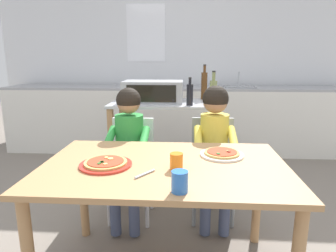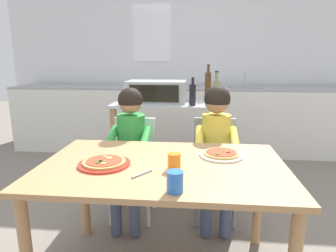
{
  "view_description": "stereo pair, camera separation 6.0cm",
  "coord_description": "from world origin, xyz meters",
  "px_view_note": "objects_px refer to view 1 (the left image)",
  "views": [
    {
      "loc": [
        0.12,
        -1.57,
        1.31
      ],
      "look_at": [
        0.0,
        0.3,
        0.87
      ],
      "focal_mm": 31.59,
      "sensor_mm": 36.0,
      "label": 1
    },
    {
      "loc": [
        0.18,
        -1.57,
        1.31
      ],
      "look_at": [
        0.0,
        0.3,
        0.87
      ],
      "focal_mm": 31.59,
      "sensor_mm": 36.0,
      "label": 2
    }
  ],
  "objects_px": {
    "pizza_plate_red_rimmed": "(106,164)",
    "toaster_oven": "(153,91)",
    "bottle_slim_sauce": "(213,92)",
    "bottle_tall_green_wine": "(204,85)",
    "dining_table": "(165,179)",
    "dining_chair_right": "(213,161)",
    "pizza_plate_white": "(222,154)",
    "dining_chair_left": "(132,161)",
    "child_in_green_shirt": "(128,141)",
    "child_in_yellow_shirt": "(215,138)",
    "serving_spoon": "(145,174)",
    "bottle_squat_spirits": "(190,94)",
    "drinking_cup_orange": "(176,161)",
    "kitchen_island_cart": "(165,132)",
    "drinking_cup_blue": "(180,182)"
  },
  "relations": [
    {
      "from": "dining_chair_left",
      "to": "pizza_plate_red_rimmed",
      "type": "relative_size",
      "value": 2.8
    },
    {
      "from": "dining_chair_right",
      "to": "drinking_cup_blue",
      "type": "distance_m",
      "value": 1.16
    },
    {
      "from": "child_in_yellow_shirt",
      "to": "drinking_cup_orange",
      "type": "distance_m",
      "value": 0.76
    },
    {
      "from": "kitchen_island_cart",
      "to": "bottle_squat_spirits",
      "type": "bearing_deg",
      "value": -37.0
    },
    {
      "from": "pizza_plate_red_rimmed",
      "to": "toaster_oven",
      "type": "bearing_deg",
      "value": 84.49
    },
    {
      "from": "bottle_tall_green_wine",
      "to": "serving_spoon",
      "type": "distance_m",
      "value": 1.69
    },
    {
      "from": "child_in_green_shirt",
      "to": "dining_chair_left",
      "type": "bearing_deg",
      "value": 90.0
    },
    {
      "from": "bottle_slim_sauce",
      "to": "child_in_yellow_shirt",
      "type": "xyz_separation_m",
      "value": [
        -0.01,
        -0.41,
        -0.31
      ]
    },
    {
      "from": "child_in_yellow_shirt",
      "to": "serving_spoon",
      "type": "distance_m",
      "value": 0.91
    },
    {
      "from": "dining_chair_right",
      "to": "pizza_plate_white",
      "type": "distance_m",
      "value": 0.64
    },
    {
      "from": "dining_chair_right",
      "to": "pizza_plate_red_rimmed",
      "type": "xyz_separation_m",
      "value": [
        -0.66,
        -0.8,
        0.25
      ]
    },
    {
      "from": "serving_spoon",
      "to": "bottle_squat_spirits",
      "type": "bearing_deg",
      "value": 79.16
    },
    {
      "from": "kitchen_island_cart",
      "to": "bottle_slim_sauce",
      "type": "distance_m",
      "value": 0.63
    },
    {
      "from": "kitchen_island_cart",
      "to": "child_in_green_shirt",
      "type": "distance_m",
      "value": 0.69
    },
    {
      "from": "bottle_tall_green_wine",
      "to": "dining_chair_right",
      "type": "height_order",
      "value": "bottle_tall_green_wine"
    },
    {
      "from": "pizza_plate_white",
      "to": "serving_spoon",
      "type": "bearing_deg",
      "value": -142.04
    },
    {
      "from": "child_in_yellow_shirt",
      "to": "serving_spoon",
      "type": "xyz_separation_m",
      "value": [
        -0.43,
        -0.8,
        0.03
      ]
    },
    {
      "from": "pizza_plate_red_rimmed",
      "to": "bottle_slim_sauce",
      "type": "bearing_deg",
      "value": 58.23
    },
    {
      "from": "bottle_squat_spirits",
      "to": "bottle_tall_green_wine",
      "type": "bearing_deg",
      "value": 69.74
    },
    {
      "from": "pizza_plate_red_rimmed",
      "to": "drinking_cup_orange",
      "type": "xyz_separation_m",
      "value": [
        0.39,
        -0.02,
        0.03
      ]
    },
    {
      "from": "bottle_slim_sauce",
      "to": "serving_spoon",
      "type": "relative_size",
      "value": 2.19
    },
    {
      "from": "pizza_plate_red_rimmed",
      "to": "serving_spoon",
      "type": "distance_m",
      "value": 0.26
    },
    {
      "from": "kitchen_island_cart",
      "to": "dining_table",
      "type": "relative_size",
      "value": 0.75
    },
    {
      "from": "child_in_yellow_shirt",
      "to": "pizza_plate_red_rimmed",
      "type": "relative_size",
      "value": 3.73
    },
    {
      "from": "drinking_cup_blue",
      "to": "bottle_tall_green_wine",
      "type": "bearing_deg",
      "value": 83.68
    },
    {
      "from": "drinking_cup_orange",
      "to": "child_in_green_shirt",
      "type": "bearing_deg",
      "value": 120.83
    },
    {
      "from": "bottle_slim_sauce",
      "to": "serving_spoon",
      "type": "height_order",
      "value": "bottle_slim_sauce"
    },
    {
      "from": "toaster_oven",
      "to": "child_in_green_shirt",
      "type": "distance_m",
      "value": 0.73
    },
    {
      "from": "toaster_oven",
      "to": "dining_table",
      "type": "xyz_separation_m",
      "value": [
        0.2,
        -1.24,
        -0.36
      ]
    },
    {
      "from": "dining_chair_left",
      "to": "bottle_slim_sauce",
      "type": "bearing_deg",
      "value": 26.45
    },
    {
      "from": "child_in_yellow_shirt",
      "to": "drinking_cup_orange",
      "type": "height_order",
      "value": "child_in_yellow_shirt"
    },
    {
      "from": "bottle_slim_sauce",
      "to": "bottle_tall_green_wine",
      "type": "bearing_deg",
      "value": 97.83
    },
    {
      "from": "toaster_oven",
      "to": "child_in_yellow_shirt",
      "type": "distance_m",
      "value": 0.86
    },
    {
      "from": "bottle_tall_green_wine",
      "to": "dining_chair_right",
      "type": "bearing_deg",
      "value": -86.34
    },
    {
      "from": "kitchen_island_cart",
      "to": "dining_chair_right",
      "type": "distance_m",
      "value": 0.65
    },
    {
      "from": "bottle_slim_sauce",
      "to": "drinking_cup_blue",
      "type": "distance_m",
      "value": 1.44
    },
    {
      "from": "child_in_green_shirt",
      "to": "pizza_plate_white",
      "type": "relative_size",
      "value": 4.03
    },
    {
      "from": "bottle_slim_sauce",
      "to": "dining_table",
      "type": "height_order",
      "value": "bottle_slim_sauce"
    },
    {
      "from": "dining_chair_left",
      "to": "pizza_plate_red_rimmed",
      "type": "distance_m",
      "value": 0.8
    },
    {
      "from": "drinking_cup_orange",
      "to": "bottle_tall_green_wine",
      "type": "bearing_deg",
      "value": 81.64
    },
    {
      "from": "toaster_oven",
      "to": "serving_spoon",
      "type": "relative_size",
      "value": 4.0
    },
    {
      "from": "child_in_green_shirt",
      "to": "drinking_cup_orange",
      "type": "distance_m",
      "value": 0.77
    },
    {
      "from": "drinking_cup_blue",
      "to": "kitchen_island_cart",
      "type": "bearing_deg",
      "value": 96.46
    },
    {
      "from": "dining_chair_right",
      "to": "child_in_green_shirt",
      "type": "relative_size",
      "value": 0.76
    },
    {
      "from": "bottle_slim_sauce",
      "to": "dining_chair_right",
      "type": "height_order",
      "value": "bottle_slim_sauce"
    },
    {
      "from": "toaster_oven",
      "to": "serving_spoon",
      "type": "bearing_deg",
      "value": -85.43
    },
    {
      "from": "bottle_squat_spirits",
      "to": "dining_chair_left",
      "type": "height_order",
      "value": "bottle_squat_spirits"
    },
    {
      "from": "dining_table",
      "to": "dining_chair_right",
      "type": "distance_m",
      "value": 0.84
    },
    {
      "from": "kitchen_island_cart",
      "to": "bottle_tall_green_wine",
      "type": "relative_size",
      "value": 2.96
    },
    {
      "from": "dining_chair_left",
      "to": "child_in_yellow_shirt",
      "type": "bearing_deg",
      "value": -6.08
    }
  ]
}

